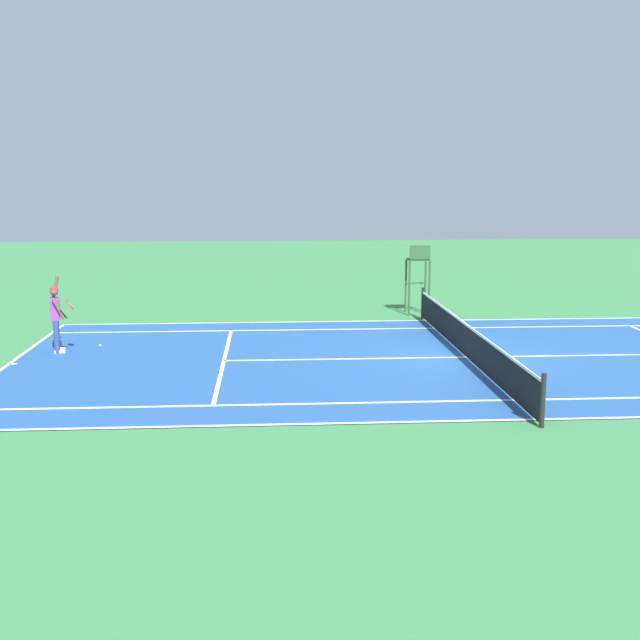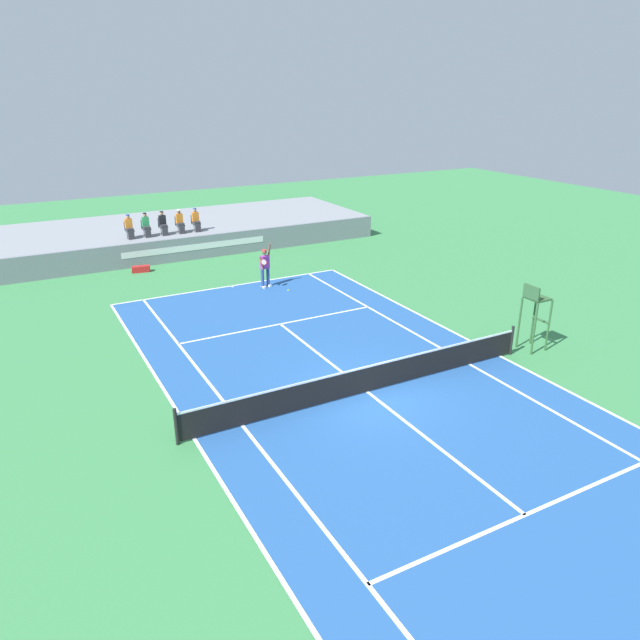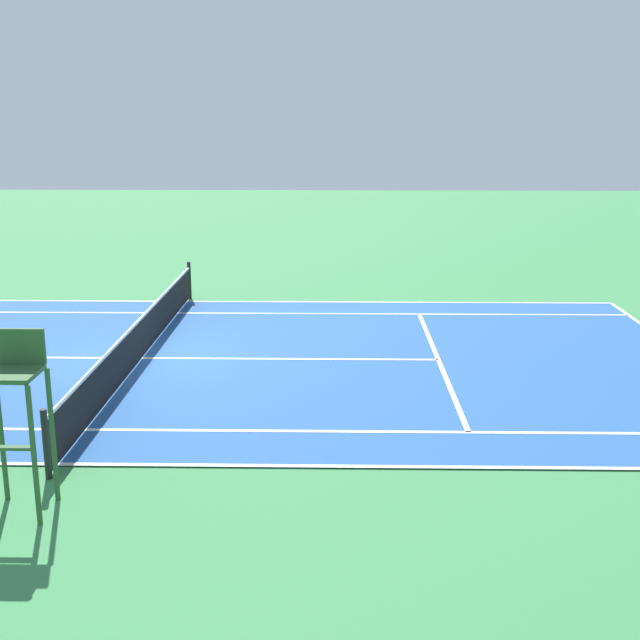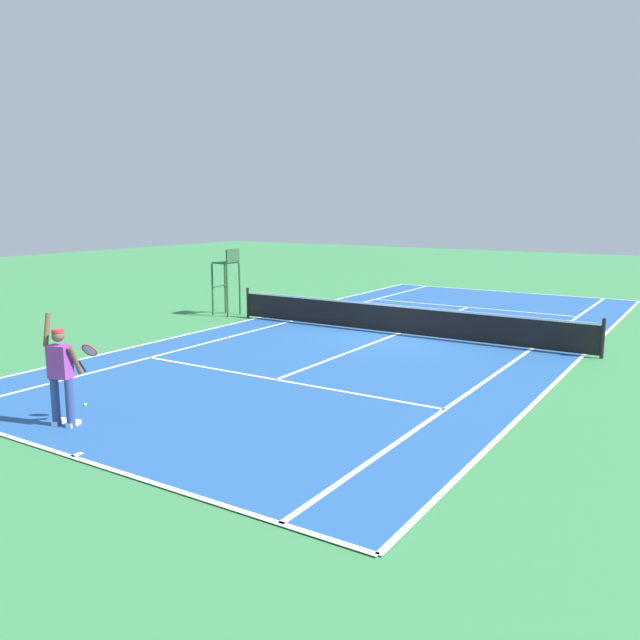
% 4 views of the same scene
% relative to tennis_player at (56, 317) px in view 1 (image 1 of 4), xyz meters
% --- Properties ---
extents(ground_plane, '(80.00, 80.00, 0.00)m').
position_rel_tennis_player_xyz_m(ground_plane, '(-1.37, -11.00, -0.99)').
color(ground_plane, '#387F47').
extents(court, '(11.08, 23.88, 0.03)m').
position_rel_tennis_player_xyz_m(court, '(-1.37, -11.00, -0.98)').
color(court, '#235193').
rests_on(court, ground).
extents(net, '(11.98, 0.10, 1.07)m').
position_rel_tennis_player_xyz_m(net, '(-1.37, -11.00, -0.47)').
color(net, black).
rests_on(net, ground).
extents(tennis_player, '(0.74, 0.75, 2.08)m').
position_rel_tennis_player_xyz_m(tennis_player, '(0.00, 0.00, 0.00)').
color(tennis_player, navy).
rests_on(tennis_player, ground).
extents(tennis_ball, '(0.07, 0.07, 0.07)m').
position_rel_tennis_player_xyz_m(tennis_ball, '(0.71, -0.98, -0.96)').
color(tennis_ball, '#D1E533').
rests_on(tennis_ball, ground).
extents(umpire_chair, '(0.77, 0.77, 2.44)m').
position_rel_tennis_player_xyz_m(umpire_chair, '(5.51, -11.00, 0.56)').
color(umpire_chair, '#2D562D').
rests_on(umpire_chair, ground).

